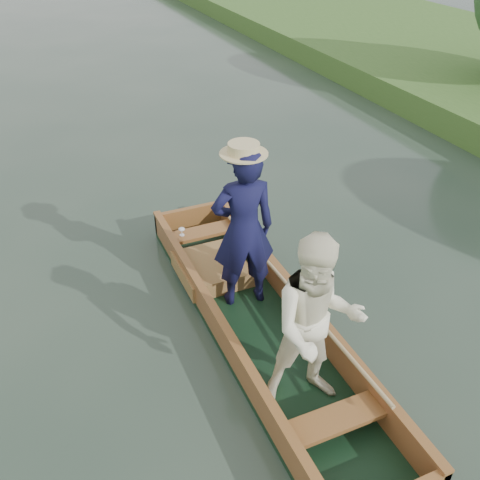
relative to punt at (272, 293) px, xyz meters
name	(u,v)px	position (x,y,z in m)	size (l,w,h in m)	color
ground	(260,333)	(-0.01, 0.23, -0.77)	(120.00, 120.00, 0.00)	#283D30
punt	(272,293)	(0.00, 0.00, 0.00)	(1.16, 5.00, 2.15)	black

